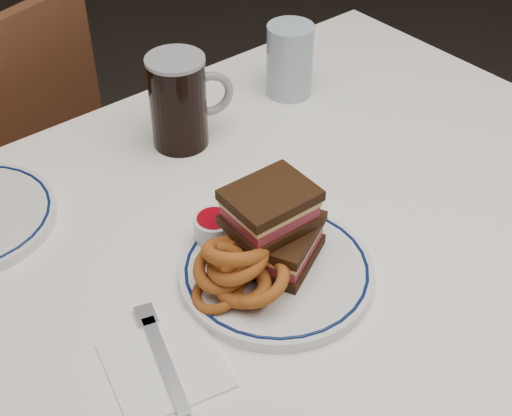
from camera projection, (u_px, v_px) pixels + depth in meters
dining_table at (257, 286)px, 1.07m from camera, size 1.27×0.87×0.75m
chair_far at (3, 177)px, 1.55m from camera, size 0.50×0.50×0.87m
main_plate at (276, 271)px, 0.93m from camera, size 0.25×0.25×0.02m
reuben_sandwich at (276, 226)px, 0.91m from camera, size 0.13×0.12×0.11m
onion_rings_main at (237, 270)px, 0.87m from camera, size 0.12×0.12×0.10m
ketchup_ramekin at (214, 226)px, 0.96m from camera, size 0.06×0.06×0.03m
beer_mug at (180, 101)px, 1.12m from camera, size 0.14×0.09×0.15m
water_glass at (290, 60)px, 1.25m from camera, size 0.08×0.08×0.13m
napkin_fork at (164, 363)px, 0.83m from camera, size 0.15×0.17×0.01m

